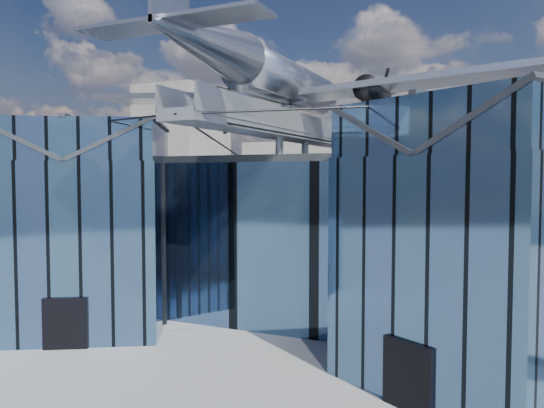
% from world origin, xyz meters
% --- Properties ---
extents(ground_plane, '(120.00, 120.00, 0.00)m').
position_xyz_m(ground_plane, '(0.00, 0.00, 0.00)').
color(ground_plane, gray).
extents(museum, '(32.88, 24.50, 17.60)m').
position_xyz_m(museum, '(0.00, 5.82, 5.54)').
color(museum, '#43648A').
rests_on(museum, ground).
extents(bg_towers, '(77.00, 24.50, 26.00)m').
position_xyz_m(bg_towers, '(1.45, 50.49, 10.01)').
color(bg_towers, slate).
rests_on(bg_towers, ground).
extents(tree_side_w, '(3.51, 3.51, 5.33)m').
position_xyz_m(tree_side_w, '(-19.66, 1.92, 3.61)').
color(tree_side_w, '#342415').
rests_on(tree_side_w, ground).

